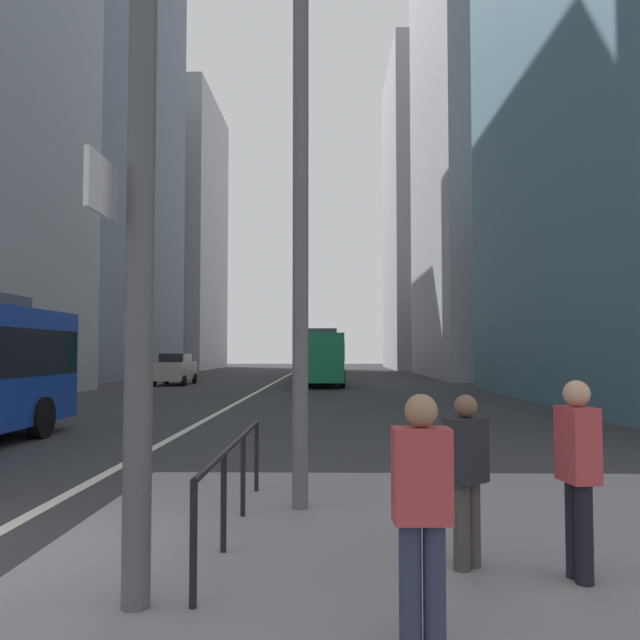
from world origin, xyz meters
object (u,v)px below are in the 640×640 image
object	(u,v)px
pedestrian_walking	(578,469)
pedestrian_far	(422,506)
car_receding_far	(309,365)
pedestrian_waiting	(466,472)
city_bus_red_receding	(322,355)
car_receding_near	(309,365)
car_oncoming_mid	(175,369)
street_lamp_post	(301,102)
city_bus_red_distant	(326,354)

from	to	relation	value
pedestrian_walking	pedestrian_far	xyz separation A→B (m)	(-1.51, -1.27, -0.02)
car_receding_far	pedestrian_waiting	bearing A→B (deg)	-86.01
city_bus_red_receding	pedestrian_walking	world-z (taller)	city_bus_red_receding
pedestrian_waiting	pedestrian_walking	size ratio (longest dim) A/B	0.92
pedestrian_waiting	pedestrian_walking	xyz separation A→B (m)	(0.89, -0.30, 0.09)
pedestrian_waiting	car_receding_far	bearing A→B (deg)	93.99
car_receding_near	pedestrian_far	distance (m)	47.02
car_oncoming_mid	car_receding_near	world-z (taller)	same
car_receding_near	street_lamp_post	bearing A→B (deg)	-88.08
street_lamp_post	pedestrian_walking	distance (m)	5.47
car_oncoming_mid	pedestrian_walking	world-z (taller)	car_oncoming_mid
city_bus_red_distant	pedestrian_far	distance (m)	58.74
pedestrian_waiting	pedestrian_walking	bearing A→B (deg)	-18.73
car_oncoming_mid	pedestrian_far	xyz separation A→B (m)	(10.39, -35.65, 0.08)
city_bus_red_distant	street_lamp_post	distance (m)	55.09
city_bus_red_distant	pedestrian_walking	size ratio (longest dim) A/B	6.85
car_receding_near	car_receding_far	size ratio (longest dim) A/B	1.06
car_receding_near	pedestrian_walking	xyz separation A→B (m)	(3.95, -45.68, 0.10)
car_oncoming_mid	pedestrian_far	size ratio (longest dim) A/B	2.73
city_bus_red_receding	pedestrian_far	size ratio (longest dim) A/B	6.53
car_receding_far	street_lamp_post	world-z (taller)	street_lamp_post
car_receding_near	pedestrian_walking	distance (m)	45.85
car_oncoming_mid	pedestrian_waiting	bearing A→B (deg)	-72.10
city_bus_red_receding	pedestrian_waiting	xyz separation A→B (m)	(1.89, -34.45, -0.83)
city_bus_red_distant	pedestrian_waiting	world-z (taller)	city_bus_red_distant
city_bus_red_distant	car_oncoming_mid	world-z (taller)	city_bus_red_distant
pedestrian_waiting	pedestrian_far	distance (m)	1.69
pedestrian_walking	car_oncoming_mid	bearing A→B (deg)	109.08
city_bus_red_receding	car_receding_far	bearing A→B (deg)	97.20
car_oncoming_mid	car_receding_far	bearing A→B (deg)	49.98
car_receding_near	pedestrian_waiting	world-z (taller)	car_receding_near
city_bus_red_receding	car_receding_far	size ratio (longest dim) A/B	2.58
car_oncoming_mid	pedestrian_waiting	world-z (taller)	car_oncoming_mid
car_oncoming_mid	pedestrian_walking	size ratio (longest dim) A/B	2.67
pedestrian_waiting	pedestrian_far	world-z (taller)	pedestrian_far
pedestrian_waiting	car_oncoming_mid	bearing A→B (deg)	107.90
city_bus_red_receding	car_oncoming_mid	xyz separation A→B (m)	(-9.12, -0.37, -0.84)
city_bus_red_receding	street_lamp_post	size ratio (longest dim) A/B	1.36
car_receding_far	pedestrian_walking	bearing A→B (deg)	-84.89
city_bus_red_receding	pedestrian_walking	bearing A→B (deg)	-85.43
car_oncoming_mid	car_receding_far	size ratio (longest dim) A/B	1.08
pedestrian_waiting	pedestrian_far	xyz separation A→B (m)	(-0.62, -1.57, 0.07)
city_bus_red_distant	pedestrian_far	world-z (taller)	city_bus_red_distant
pedestrian_walking	city_bus_red_receding	bearing A→B (deg)	94.57
city_bus_red_distant	car_oncoming_mid	distance (m)	24.85
car_receding_far	street_lamp_post	distance (m)	41.64
pedestrian_walking	pedestrian_waiting	bearing A→B (deg)	161.27
city_bus_red_distant	pedestrian_far	bearing A→B (deg)	-88.83
car_oncoming_mid	pedestrian_walking	xyz separation A→B (m)	(11.89, -34.38, 0.10)
city_bus_red_distant	city_bus_red_receding	bearing A→B (deg)	-90.18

